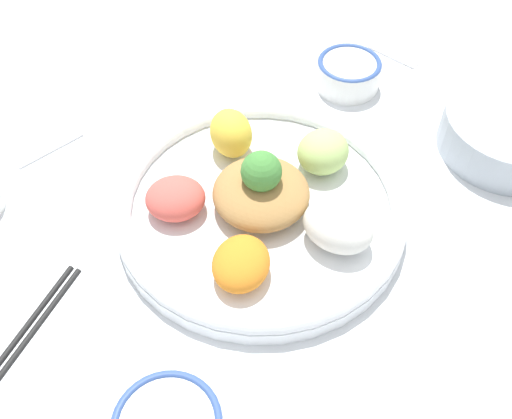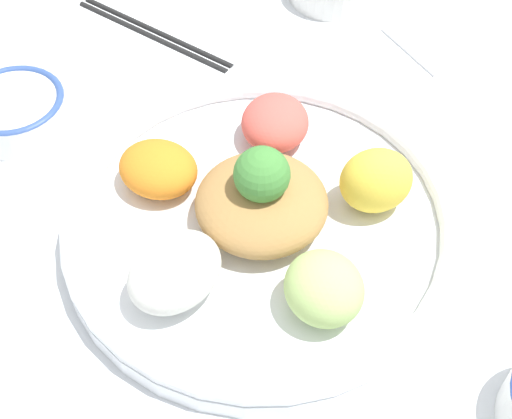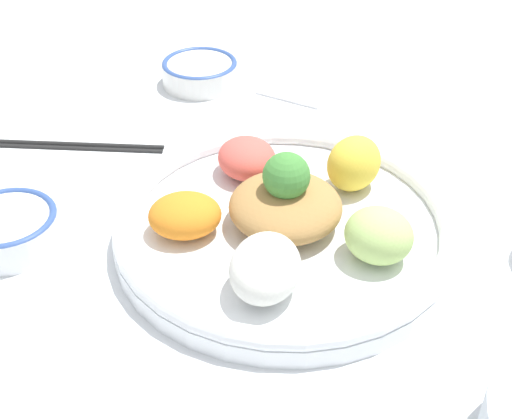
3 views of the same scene
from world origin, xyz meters
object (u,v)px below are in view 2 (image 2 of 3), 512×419
Objects in this scene: sauce_bowl_red at (16,110)px; serving_spoon_extra at (432,68)px; salad_platter at (261,217)px; chopsticks_pair_far at (153,32)px.

sauce_bowl_red is 0.76× the size of serving_spoon_extra.
salad_platter reaches higher than sauce_bowl_red.
chopsticks_pair_far is at bearing 48.08° from serving_spoon_extra.
chopsticks_pair_far is at bearing 151.43° from salad_platter.
serving_spoon_extra is (0.01, 0.29, -0.02)m from salad_platter.
sauce_bowl_red is 0.44m from serving_spoon_extra.
serving_spoon_extra is at bearing 88.31° from salad_platter.
salad_platter is 3.42× the size of sauce_bowl_red.
sauce_bowl_red is 0.19m from chopsticks_pair_far.
chopsticks_pair_far is 1.62× the size of serving_spoon_extra.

